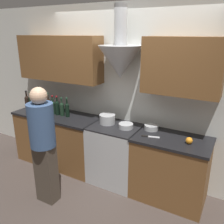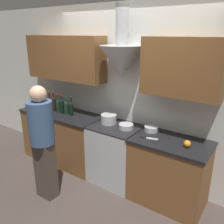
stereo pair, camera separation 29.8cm
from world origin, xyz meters
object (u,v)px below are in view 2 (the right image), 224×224
mixing_bowl (126,126)px  wine_bottle_1 (38,100)px  orange_fruit (187,144)px  saucepan (151,129)px  wine_bottle_8 (66,107)px  wine_bottle_9 (71,108)px  stock_pot (109,119)px  wine_bottle_7 (62,106)px  wine_bottle_6 (58,105)px  wine_bottle_0 (35,99)px  wine_bottle_4 (50,103)px  wine_bottle_3 (46,102)px  stove_range (116,154)px  person_foreground_left (42,139)px  wine_bottle_2 (42,101)px  wine_bottle_5 (54,103)px

mixing_bowl → wine_bottle_1: bearing=-178.6°
orange_fruit → saucepan: 0.59m
wine_bottle_8 → wine_bottle_9: wine_bottle_9 is taller
orange_fruit → stock_pot: bearing=175.2°
wine_bottle_1 → wine_bottle_7: same height
stock_pot → orange_fruit: stock_pot is taller
wine_bottle_6 → wine_bottle_9: same height
wine_bottle_0 → wine_bottle_1: size_ratio=1.02×
wine_bottle_0 → wine_bottle_7: bearing=0.2°
mixing_bowl → orange_fruit: 0.90m
wine_bottle_9 → mixing_bowl: 1.04m
wine_bottle_4 → wine_bottle_6: (0.21, -0.00, -0.00)m
orange_fruit → wine_bottle_3: bearing=179.4°
stove_range → wine_bottle_9: (-0.88, -0.01, 0.57)m
mixing_bowl → saucepan: size_ratio=1.07×
wine_bottle_3 → person_foreground_left: bearing=-42.9°
wine_bottle_1 → person_foreground_left: person_foreground_left is taller
wine_bottle_8 → stock_pot: bearing=4.3°
wine_bottle_4 → saucepan: size_ratio=1.71×
wine_bottle_4 → saucepan: (1.87, 0.15, -0.09)m
stove_range → wine_bottle_9: size_ratio=2.81×
wine_bottle_2 → wine_bottle_4: size_ratio=0.97×
wine_bottle_9 → wine_bottle_6: bearing=-177.6°
stove_range → wine_bottle_8: bearing=-179.1°
wine_bottle_0 → wine_bottle_6: (0.61, -0.00, -0.01)m
stove_range → wine_bottle_7: bearing=-179.2°
wine_bottle_0 → wine_bottle_8: wine_bottle_0 is taller
wine_bottle_5 → mixing_bowl: (1.44, 0.03, -0.11)m
wine_bottle_8 → stock_pot: 0.82m
wine_bottle_3 → wine_bottle_2: bearing=171.7°
wine_bottle_1 → wine_bottle_6: size_ratio=1.01×
wine_bottle_5 → wine_bottle_3: bearing=-175.8°
wine_bottle_5 → wine_bottle_6: wine_bottle_5 is taller
wine_bottle_3 → orange_fruit: 2.53m
orange_fruit → saucepan: bearing=161.1°
wine_bottle_2 → mixing_bowl: (1.74, 0.03, -0.10)m
wine_bottle_7 → wine_bottle_9: size_ratio=1.01×
wine_bottle_8 → wine_bottle_9: bearing=3.4°
wine_bottle_0 → stock_pot: bearing=2.3°
wine_bottle_9 → wine_bottle_3: bearing=-178.1°
wine_bottle_1 → wine_bottle_4: 0.30m
wine_bottle_5 → person_foreground_left: size_ratio=0.22×
stove_range → wine_bottle_2: bearing=-179.5°
wine_bottle_7 → wine_bottle_2: bearing=179.9°
wine_bottle_3 → wine_bottle_7: wine_bottle_7 is taller
stove_range → wine_bottle_4: 1.49m
wine_bottle_5 → orange_fruit: (2.33, -0.04, -0.10)m
wine_bottle_4 → person_foreground_left: bearing=-46.8°
wine_bottle_8 → mixing_bowl: 1.14m
wine_bottle_9 → mixing_bowl: wine_bottle_9 is taller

